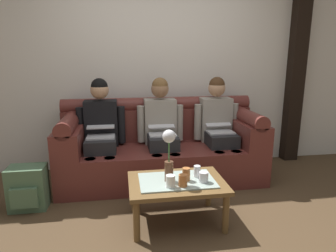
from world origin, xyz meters
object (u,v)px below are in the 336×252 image
(person_middle, at_px, (161,126))
(cup_far_center, at_px, (204,177))
(cup_near_right, at_px, (197,171))
(couch, at_px, (161,149))
(person_left, at_px, (101,128))
(cup_far_right, at_px, (183,180))
(coffee_table, at_px, (177,186))
(flower_vase, at_px, (169,152))
(cup_near_left, at_px, (186,174))
(person_right, at_px, (218,124))
(cup_far_left, at_px, (170,181))
(backpack_left, at_px, (28,188))

(person_middle, distance_m, cup_far_center, 1.14)
(cup_near_right, bearing_deg, cup_far_center, -76.79)
(couch, relative_size, person_left, 1.93)
(cup_far_right, bearing_deg, person_left, 122.43)
(coffee_table, bearing_deg, couch, 90.00)
(flower_vase, distance_m, cup_near_left, 0.26)
(couch, bearing_deg, cup_far_right, -88.69)
(person_middle, bearing_deg, cup_far_right, -88.69)
(person_right, xyz_separation_m, cup_far_left, (-0.78, -1.15, -0.21))
(person_right, relative_size, cup_near_right, 11.74)
(cup_far_left, bearing_deg, couch, 86.05)
(person_left, bearing_deg, cup_near_left, -52.90)
(person_left, distance_m, cup_near_left, 1.31)
(cup_near_left, relative_size, cup_far_center, 1.27)
(cup_near_left, xyz_separation_m, cup_far_center, (0.14, -0.06, -0.01))
(person_left, bearing_deg, cup_far_left, -61.47)
(person_middle, distance_m, cup_far_left, 1.17)
(cup_far_left, relative_size, cup_far_right, 1.01)
(coffee_table, bearing_deg, person_left, 124.76)
(person_right, relative_size, coffee_table, 1.44)
(flower_vase, bearing_deg, cup_far_left, -93.35)
(cup_near_right, bearing_deg, person_left, 132.65)
(flower_vase, height_order, cup_near_left, flower_vase)
(backpack_left, bearing_deg, cup_near_left, -18.05)
(coffee_table, relative_size, flower_vase, 1.83)
(person_left, bearing_deg, cup_far_right, -57.57)
(coffee_table, xyz_separation_m, flower_vase, (-0.07, -0.01, 0.33))
(person_left, height_order, cup_far_right, person_left)
(cup_far_center, height_order, backpack_left, cup_far_center)
(cup_far_right, bearing_deg, flower_vase, 128.95)
(person_right, relative_size, cup_far_center, 13.70)
(person_middle, bearing_deg, flower_vase, -94.04)
(cup_near_right, xyz_separation_m, backpack_left, (-1.58, 0.42, -0.24))
(couch, height_order, cup_near_left, couch)
(cup_near_left, bearing_deg, cup_near_right, 28.55)
(flower_vase, xyz_separation_m, cup_far_left, (-0.01, -0.12, -0.22))
(person_left, xyz_separation_m, person_middle, (0.70, 0.00, -0.00))
(couch, distance_m, backpack_left, 1.51)
(cup_far_right, relative_size, backpack_left, 0.24)
(flower_vase, bearing_deg, cup_far_right, -51.05)
(person_middle, height_order, cup_far_left, person_middle)
(cup_far_center, relative_size, cup_far_left, 0.87)
(cup_far_left, distance_m, cup_far_right, 0.11)
(person_middle, height_order, cup_near_left, person_middle)
(cup_near_left, xyz_separation_m, cup_far_left, (-0.16, -0.11, -0.01))
(cup_near_right, relative_size, cup_far_center, 1.17)
(person_middle, bearing_deg, coffee_table, -90.00)
(person_middle, distance_m, person_right, 0.70)
(person_middle, height_order, coffee_table, person_middle)
(cup_far_right, bearing_deg, cup_near_left, 65.14)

